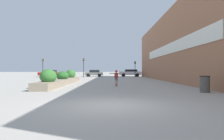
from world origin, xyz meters
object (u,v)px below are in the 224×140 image
object	(u,v)px
car_leftmost	(130,73)
car_center_left	(94,73)
skateboarder	(116,76)
traffic_light_left	(84,65)
trash_bin	(205,84)
traffic_light_right	(135,66)
traffic_light_far_left	(43,65)
car_center_right	(50,73)
skateboard	(116,85)

from	to	relation	value
car_leftmost	car_center_left	xyz separation A→B (m)	(-7.80, -0.13, -0.07)
skateboarder	traffic_light_left	bearing A→B (deg)	106.75
trash_bin	traffic_light_right	xyz separation A→B (m)	(-1.18, 26.08, 1.60)
trash_bin	traffic_light_right	size ratio (longest dim) A/B	0.34
traffic_light_left	traffic_light_far_left	size ratio (longest dim) A/B	1.02
trash_bin	car_center_left	distance (m)	32.05
car_center_right	trash_bin	bearing A→B (deg)	-147.53
traffic_light_left	skateboarder	bearing A→B (deg)	-74.29
trash_bin	traffic_light_far_left	world-z (taller)	traffic_light_far_left
skateboard	car_center_left	size ratio (longest dim) A/B	0.19
car_leftmost	traffic_light_far_left	size ratio (longest dim) A/B	1.32
skateboarder	traffic_light_left	xyz separation A→B (m)	(-5.72, 20.33, 1.59)
traffic_light_left	traffic_light_right	size ratio (longest dim) A/B	1.19
car_leftmost	traffic_light_right	bearing A→B (deg)	-173.94
car_leftmost	car_center_left	world-z (taller)	car_leftmost
car_leftmost	traffic_light_left	xyz separation A→B (m)	(-9.43, -5.01, 1.63)
car_leftmost	traffic_light_far_left	distance (m)	18.05
traffic_light_far_left	traffic_light_left	bearing A→B (deg)	-5.13
trash_bin	traffic_light_right	world-z (taller)	traffic_light_right
skateboard	trash_bin	xyz separation A→B (m)	(5.38, -5.41, 0.45)
traffic_light_right	trash_bin	bearing A→B (deg)	-87.41
traffic_light_left	skateboard	bearing A→B (deg)	-74.29
traffic_light_left	traffic_light_right	world-z (taller)	traffic_light_left
car_leftmost	skateboarder	bearing A→B (deg)	171.67
skateboard	traffic_light_left	xyz separation A→B (m)	(-5.72, 20.33, 2.40)
skateboard	car_center_right	distance (m)	27.36
trash_bin	traffic_light_far_left	xyz separation A→B (m)	(-19.14, 26.46, 1.91)
traffic_light_right	traffic_light_left	bearing A→B (deg)	-177.99
skateboard	car_leftmost	size ratio (longest dim) A/B	0.15
car_leftmost	traffic_light_left	bearing A→B (deg)	117.98
skateboard	trash_bin	distance (m)	7.64
traffic_light_far_left	traffic_light_right	bearing A→B (deg)	-1.19
traffic_light_far_left	car_leftmost	bearing A→B (deg)	13.79
trash_bin	car_center_left	bearing A→B (deg)	107.20
traffic_light_right	traffic_light_far_left	bearing A→B (deg)	178.81
trash_bin	traffic_light_right	distance (m)	26.16
skateboarder	car_center_right	world-z (taller)	car_center_right
traffic_light_left	traffic_light_right	distance (m)	9.93
car_center_left	traffic_light_far_left	distance (m)	10.65
skateboarder	car_center_left	bearing A→B (deg)	100.26
skateboarder	car_leftmost	xyz separation A→B (m)	(3.71, 25.34, -0.05)
traffic_light_right	skateboard	bearing A→B (deg)	-101.49
skateboarder	car_center_left	world-z (taller)	car_center_left
car_leftmost	traffic_light_right	xyz separation A→B (m)	(0.49, -4.66, 1.28)
skateboard	trash_bin	size ratio (longest dim) A/B	0.70
car_center_left	traffic_light_far_left	world-z (taller)	traffic_light_far_left
skateboard	traffic_light_far_left	xyz separation A→B (m)	(-13.75, 21.05, 2.36)
car_center_left	car_leftmost	bearing A→B (deg)	-89.06
car_center_left	traffic_light_left	world-z (taller)	traffic_light_left
trash_bin	car_leftmost	world-z (taller)	car_leftmost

